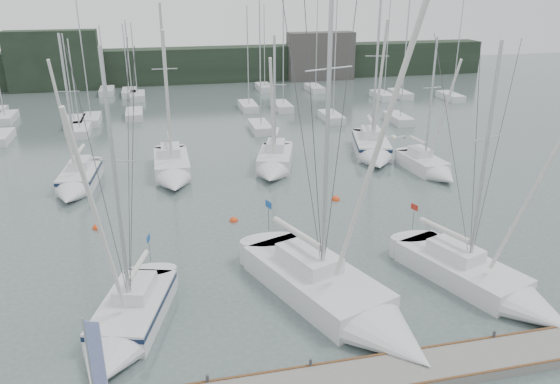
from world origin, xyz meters
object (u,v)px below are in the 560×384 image
Objects in this scene: sailboat_near_left at (123,329)px; buoy_c at (97,228)px; sailboat_mid_d at (373,150)px; buoy_b at (336,200)px; sailboat_mid_b at (173,171)px; buoy_a at (234,221)px; sailboat_mid_a at (77,183)px; sailboat_near_center at (349,306)px; sailboat_near_right at (494,288)px; dock_banner at (94,360)px; sailboat_mid_c at (274,165)px; sailboat_mid_e at (431,168)px.

buoy_c is (-1.99, 11.95, -0.54)m from sailboat_near_left.
buoy_b is at bearing -111.49° from sailboat_mid_d.
buoy_a is at bearing -68.83° from sailboat_mid_b.
sailboat_near_left is at bearing -80.54° from buoy_c.
buoy_a is (10.31, -7.96, -0.59)m from sailboat_mid_a.
buoy_b is (3.98, 13.63, -0.61)m from sailboat_near_center.
buoy_a is (-10.94, 11.72, -0.51)m from sailboat_near_right.
sailboat_mid_b is (6.93, 0.94, 0.03)m from sailboat_mid_a.
sailboat_mid_a is at bearing 161.23° from buoy_b.
dock_banner is (-17.90, -4.13, 2.19)m from sailboat_near_right.
sailboat_mid_c is at bearing 8.29° from sailboat_mid_a.
buoy_b is at bearing 84.49° from sailboat_near_right.
buoy_a is 0.89× the size of buoy_b.
sailboat_mid_b is 1.21× the size of sailboat_mid_c.
sailboat_near_right is at bearing 14.92° from sailboat_near_left.
sailboat_mid_a reaches higher than buoy_c.
sailboat_mid_c reaches higher than dock_banner.
buoy_c is (-11.91, 12.53, -0.61)m from sailboat_near_center.
sailboat_mid_e is 18.89× the size of buoy_c.
sailboat_mid_c is at bearing 31.18° from buoy_c.
sailboat_near_right reaches higher than buoy_c.
sailboat_near_center is at bearing 160.24° from sailboat_near_right.
sailboat_mid_d is 5.84m from sailboat_mid_e.
sailboat_near_right is at bearing -32.93° from buoy_c.
sailboat_mid_b is 9.54m from buoy_a.
sailboat_near_center is 1.44× the size of sailboat_near_right.
sailboat_near_right is 22.28m from sailboat_mid_d.
sailboat_mid_e is (19.83, -3.66, -0.09)m from sailboat_mid_b.
sailboat_near_left is at bearing -118.30° from sailboat_mid_d.
sailboat_near_right is 24.10× the size of buoy_a.
sailboat_near_right is 25.11m from sailboat_mid_b.
sailboat_mid_c reaches higher than buoy_b.
buoy_b is 1.02× the size of buoy_c.
sailboat_mid_e is at bearing 52.46° from sailboat_near_left.
sailboat_near_right reaches higher than dock_banner.
sailboat_near_center is at bearing -132.67° from sailboat_mid_e.
sailboat_near_center reaches higher than sailboat_mid_a.
sailboat_near_center is at bearing -106.26° from buoy_b.
sailboat_mid_a reaches higher than sailboat_mid_c.
sailboat_near_left is 20.26m from sailboat_mid_b.
sailboat_mid_e is at bearing 20.37° from buoy_b.
sailboat_near_left is at bearing 105.11° from dock_banner.
sailboat_mid_a is 6.99m from sailboat_mid_b.
sailboat_near_right reaches higher than buoy_a.
sailboat_near_center is 12.24m from buoy_a.
buoy_b is (7.48, 1.92, 0.00)m from buoy_a.
sailboat_mid_e is at bearing 1.77° from sailboat_mid_c.
sailboat_mid_b reaches higher than buoy_a.
dock_banner is at bearing -179.02° from sailboat_near_center.
sailboat_near_center is at bearing -71.17° from sailboat_mid_b.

